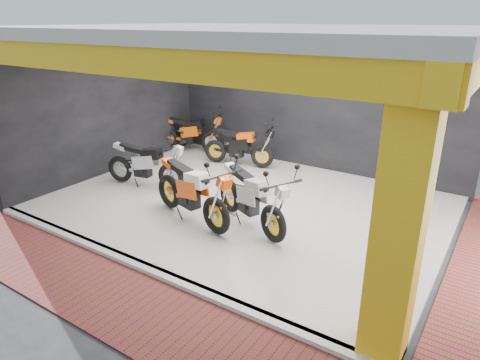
# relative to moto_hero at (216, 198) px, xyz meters

# --- Properties ---
(ground) EXTENTS (80.00, 80.00, 0.00)m
(ground) POSITION_rel_moto_hero_xyz_m (-0.35, -0.48, -0.83)
(ground) COLOR #2D2D30
(ground) RESTS_ON ground
(showroom_floor) EXTENTS (8.00, 6.00, 0.10)m
(showroom_floor) POSITION_rel_moto_hero_xyz_m (-0.35, 1.52, -0.78)
(showroom_floor) COLOR white
(showroom_floor) RESTS_ON ground
(showroom_ceiling) EXTENTS (8.40, 6.40, 0.20)m
(showroom_ceiling) POSITION_rel_moto_hero_xyz_m (-0.35, 1.52, 2.77)
(showroom_ceiling) COLOR beige
(showroom_ceiling) RESTS_ON corner_column
(back_wall) EXTENTS (8.20, 0.20, 3.50)m
(back_wall) POSITION_rel_moto_hero_xyz_m (-0.35, 4.62, 0.92)
(back_wall) COLOR black
(back_wall) RESTS_ON ground
(left_wall) EXTENTS (0.20, 6.20, 3.50)m
(left_wall) POSITION_rel_moto_hero_xyz_m (-4.45, 1.52, 0.92)
(left_wall) COLOR black
(left_wall) RESTS_ON ground
(corner_column) EXTENTS (0.50, 0.50, 3.50)m
(corner_column) POSITION_rel_moto_hero_xyz_m (3.40, -1.23, 0.92)
(corner_column) COLOR yellow
(corner_column) RESTS_ON ground
(header_beam_front) EXTENTS (8.40, 0.30, 0.40)m
(header_beam_front) POSITION_rel_moto_hero_xyz_m (-0.35, -1.48, 2.47)
(header_beam_front) COLOR yellow
(header_beam_front) RESTS_ON corner_column
(floor_kerb) EXTENTS (8.00, 0.20, 0.10)m
(floor_kerb) POSITION_rel_moto_hero_xyz_m (-0.35, -1.50, -0.78)
(floor_kerb) COLOR white
(floor_kerb) RESTS_ON ground
(paver_front) EXTENTS (9.00, 1.40, 0.03)m
(paver_front) POSITION_rel_moto_hero_xyz_m (-0.35, -2.28, -0.81)
(paver_front) COLOR maroon
(paver_front) RESTS_ON ground
(moto_hero) EXTENTS (2.53, 1.47, 1.46)m
(moto_hero) POSITION_rel_moto_hero_xyz_m (0.00, 0.00, 0.00)
(moto_hero) COLOR #FF4C0A
(moto_hero) RESTS_ON showroom_floor
(moto_row_a) EXTENTS (2.44, 1.73, 1.40)m
(moto_row_a) POSITION_rel_moto_hero_xyz_m (1.01, 0.31, -0.03)
(moto_row_a) COLOR #AEB1B7
(moto_row_a) RESTS_ON showroom_floor
(moto_row_b) EXTENTS (2.27, 1.22, 1.32)m
(moto_row_b) POSITION_rel_moto_hero_xyz_m (-2.14, 1.15, -0.07)
(moto_row_b) COLOR #B3B6BB
(moto_row_b) RESTS_ON showroom_floor
(moto_row_c) EXTENTS (2.19, 1.21, 1.26)m
(moto_row_c) POSITION_rel_moto_hero_xyz_m (-1.21, 3.66, -0.10)
(moto_row_c) COLOR black
(moto_row_c) RESTS_ON showroom_floor
(moto_row_d) EXTENTS (2.27, 1.40, 1.30)m
(moto_row_d) POSITION_rel_moto_hero_xyz_m (-3.15, 4.02, -0.08)
(moto_row_d) COLOR #DB5209
(moto_row_d) RESTS_ON showroom_floor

